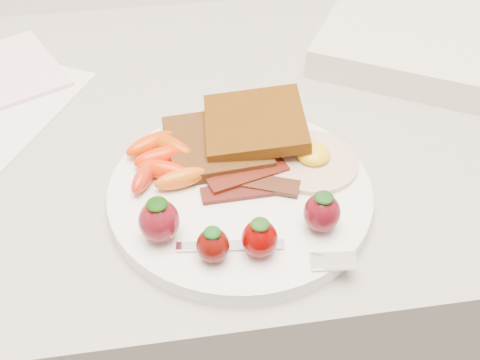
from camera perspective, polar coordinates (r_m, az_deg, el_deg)
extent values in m
cube|color=gray|center=(1.07, -1.65, -13.71)|extent=(2.00, 0.60, 0.90)
cylinder|color=white|center=(0.62, 0.00, -1.28)|extent=(0.27, 0.27, 0.02)
cube|color=#34230B|center=(0.65, -2.23, 3.44)|extent=(0.11, 0.11, 0.01)
cube|color=#301A05|center=(0.66, 1.42, 5.44)|extent=(0.12, 0.12, 0.03)
cylinder|color=white|center=(0.64, 6.81, 1.77)|extent=(0.12, 0.12, 0.01)
ellipsoid|color=yellow|center=(0.64, 6.97, 2.47)|extent=(0.04, 0.04, 0.02)
cube|color=#360609|center=(0.61, 0.32, -1.06)|extent=(0.09, 0.02, 0.00)
cube|color=black|center=(0.61, 1.69, -0.25)|extent=(0.09, 0.05, 0.00)
cube|color=#421A0D|center=(0.62, 0.80, 0.44)|extent=(0.09, 0.04, 0.00)
ellipsoid|color=red|center=(0.64, -7.57, 2.20)|extent=(0.06, 0.03, 0.02)
ellipsoid|color=#E72B00|center=(0.62, -7.32, 0.97)|extent=(0.06, 0.04, 0.02)
ellipsoid|color=red|center=(0.62, -9.08, 0.34)|extent=(0.04, 0.05, 0.02)
ellipsoid|color=#B84002|center=(0.65, -6.64, 3.22)|extent=(0.06, 0.05, 0.02)
ellipsoid|color=#D53B02|center=(0.66, -8.48, 3.42)|extent=(0.06, 0.05, 0.02)
ellipsoid|color=#D6590E|center=(0.61, -5.62, 0.14)|extent=(0.06, 0.03, 0.02)
ellipsoid|color=maroon|center=(0.56, -7.68, -3.86)|extent=(0.04, 0.04, 0.04)
ellipsoid|color=#0C3604|center=(0.54, -7.89, -2.28)|extent=(0.02, 0.02, 0.01)
ellipsoid|color=#530804|center=(0.54, -2.59, -6.23)|extent=(0.03, 0.03, 0.03)
ellipsoid|color=#124813|center=(0.53, -2.64, -5.00)|extent=(0.02, 0.02, 0.01)
ellipsoid|color=#6B0000|center=(0.54, 1.87, -5.59)|extent=(0.03, 0.03, 0.04)
ellipsoid|color=#1C4210|center=(0.53, 1.92, -4.23)|extent=(0.02, 0.02, 0.01)
ellipsoid|color=#570912|center=(0.57, 7.78, -3.09)|extent=(0.04, 0.04, 0.04)
ellipsoid|color=#143D11|center=(0.55, 7.97, -1.65)|extent=(0.02, 0.02, 0.01)
cube|color=white|center=(0.56, -0.93, -6.21)|extent=(0.10, 0.02, 0.00)
cube|color=white|center=(0.55, 8.87, -7.60)|extent=(0.04, 0.02, 0.00)
cube|color=silver|center=(0.87, -20.80, 9.82)|extent=(0.17, 0.19, 0.01)
cube|color=beige|center=(0.88, 18.38, 12.29)|extent=(0.39, 0.37, 0.04)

